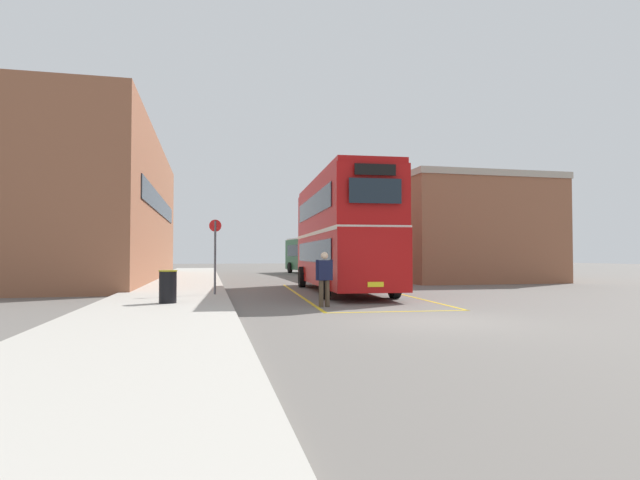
% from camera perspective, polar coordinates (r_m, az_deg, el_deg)
% --- Properties ---
extents(ground_plane, '(135.60, 135.60, 0.00)m').
position_cam_1_polar(ground_plane, '(26.12, -1.08, -5.14)').
color(ground_plane, '#66605B').
extents(sidewalk_left, '(4.00, 57.60, 0.14)m').
position_cam_1_polar(sidewalk_left, '(28.03, -15.27, -4.70)').
color(sidewalk_left, '#B2ADA3').
rests_on(sidewalk_left, ground).
extents(brick_building_left, '(6.34, 23.88, 8.38)m').
position_cam_1_polar(brick_building_left, '(32.88, -23.14, 3.01)').
color(brick_building_left, brown).
rests_on(brick_building_left, ground).
extents(depot_building_right, '(9.03, 14.32, 6.15)m').
position_cam_1_polar(depot_building_right, '(34.58, 13.43, 0.85)').
color(depot_building_right, brown).
rests_on(depot_building_right, ground).
extents(double_decker_bus, '(3.27, 10.96, 4.75)m').
position_cam_1_polar(double_decker_bus, '(21.28, 2.44, 0.86)').
color(double_decker_bus, black).
rests_on(double_decker_bus, ground).
extents(single_deck_bus, '(3.31, 9.28, 3.02)m').
position_cam_1_polar(single_deck_bus, '(41.91, -0.87, -1.61)').
color(single_deck_bus, black).
rests_on(single_deck_bus, ground).
extents(pedestrian_boarding, '(0.54, 0.33, 1.65)m').
position_cam_1_polar(pedestrian_boarding, '(15.10, 0.49, -4.03)').
color(pedestrian_boarding, '#473828').
rests_on(pedestrian_boarding, ground).
extents(litter_bin, '(0.53, 0.53, 0.97)m').
position_cam_1_polar(litter_bin, '(15.57, -16.87, -5.07)').
color(litter_bin, black).
rests_on(litter_bin, sidewalk_left).
extents(bus_stop_sign, '(0.44, 0.08, 2.71)m').
position_cam_1_polar(bus_stop_sign, '(18.62, -11.80, -1.04)').
color(bus_stop_sign, '#4C4C51').
rests_on(bus_stop_sign, sidewalk_left).
extents(bay_marking_yellow, '(4.94, 13.07, 0.01)m').
position_cam_1_polar(bay_marking_yellow, '(19.40, 3.81, -6.31)').
color(bay_marking_yellow, gold).
rests_on(bay_marking_yellow, ground).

